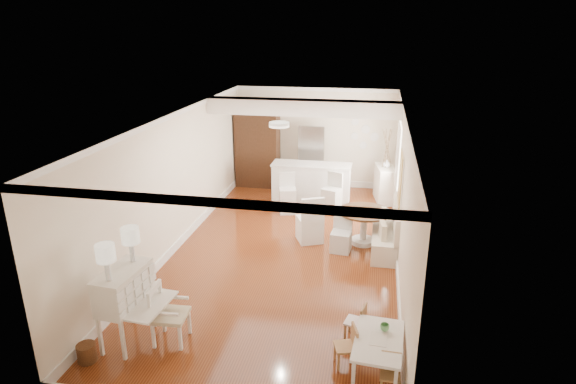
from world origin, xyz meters
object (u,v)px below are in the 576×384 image
(gustavian_armchair, at_px, (170,314))
(secretary_bureau, at_px, (126,306))
(breakfast_counter, at_px, (311,183))
(pantry_cabinet, at_px, (258,147))
(dining_table, at_px, (364,227))
(slip_chair_far, at_px, (310,218))
(fridge, at_px, (324,159))
(wicker_basket, at_px, (87,353))
(kids_chair_c, at_px, (390,374))
(slip_chair_near, at_px, (341,232))
(kids_table, at_px, (378,356))
(bar_stool_right, at_px, (332,193))
(kids_chair_b, at_px, (355,321))
(bar_stool_left, at_px, (288,193))
(sideboard, at_px, (385,184))
(kids_chair_a, at_px, (345,346))

(gustavian_armchair, bearing_deg, secretary_bureau, 96.46)
(breakfast_counter, distance_m, pantry_cabinet, 2.11)
(dining_table, height_order, breakfast_counter, breakfast_counter)
(slip_chair_far, relative_size, fridge, 0.58)
(wicker_basket, xyz_separation_m, pantry_cabinet, (0.45, 8.00, 1.02))
(kids_chair_c, bearing_deg, secretary_bureau, 175.93)
(fridge, bearing_deg, breakfast_counter, -100.78)
(slip_chair_near, bearing_deg, kids_table, -71.92)
(breakfast_counter, bearing_deg, secretary_bureau, -105.78)
(wicker_basket, relative_size, breakfast_counter, 0.13)
(slip_chair_far, xyz_separation_m, bar_stool_right, (0.29, 1.74, -0.02))
(kids_chair_b, bearing_deg, gustavian_armchair, -64.25)
(bar_stool_left, bearing_deg, pantry_cabinet, 107.21)
(secretary_bureau, distance_m, bar_stool_left, 5.63)
(secretary_bureau, bearing_deg, fridge, 79.66)
(secretary_bureau, xyz_separation_m, bar_stool_left, (1.34, 5.47, -0.08))
(kids_chair_c, xyz_separation_m, sideboard, (-0.07, 7.18, 0.20))
(sideboard, bearing_deg, slip_chair_far, -128.68)
(slip_chair_near, xyz_separation_m, bar_stool_left, (-1.48, 1.91, 0.08))
(bar_stool_left, relative_size, fridge, 0.55)
(wicker_basket, height_order, kids_table, kids_table)
(kids_chair_c, xyz_separation_m, fridge, (-1.76, 7.79, 0.64))
(slip_chair_far, bearing_deg, slip_chair_near, 127.31)
(bar_stool_left, bearing_deg, slip_chair_far, -78.08)
(bar_stool_left, height_order, fridge, fridge)
(dining_table, relative_size, fridge, 0.61)
(gustavian_armchair, height_order, bar_stool_left, bar_stool_left)
(gustavian_armchair, distance_m, fridge, 7.45)
(breakfast_counter, distance_m, bar_stool_left, 1.01)
(breakfast_counter, bearing_deg, bar_stool_right, -48.47)
(secretary_bureau, relative_size, sideboard, 1.20)
(secretary_bureau, bearing_deg, slip_chair_far, 66.61)
(slip_chair_near, bearing_deg, gustavian_armchair, -116.63)
(breakfast_counter, bearing_deg, slip_chair_far, -82.70)
(kids_table, distance_m, dining_table, 4.05)
(kids_table, relative_size, bar_stool_right, 1.03)
(slip_chair_near, xyz_separation_m, pantry_cabinet, (-2.72, 3.89, 0.73))
(kids_chair_a, distance_m, bar_stool_left, 5.73)
(wicker_basket, relative_size, bar_stool_left, 0.26)
(bar_stool_right, bearing_deg, pantry_cabinet, 164.43)
(gustavian_armchair, xyz_separation_m, kids_table, (2.98, -0.14, -0.19))
(dining_table, relative_size, breakfast_counter, 0.53)
(secretary_bureau, height_order, fridge, fridge)
(bar_stool_left, relative_size, sideboard, 1.03)
(dining_table, bearing_deg, sideboard, 81.12)
(kids_chair_a, distance_m, dining_table, 3.97)
(gustavian_armchair, relative_size, pantry_cabinet, 0.39)
(kids_chair_b, distance_m, fridge, 6.90)
(kids_chair_b, xyz_separation_m, slip_chair_far, (-1.15, 3.28, 0.23))
(kids_table, height_order, dining_table, dining_table)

